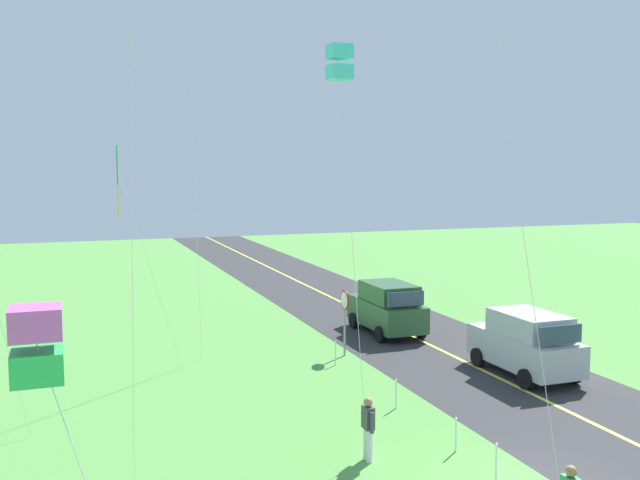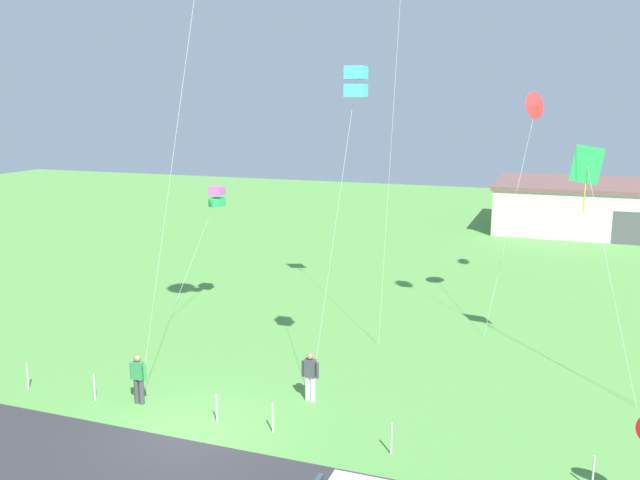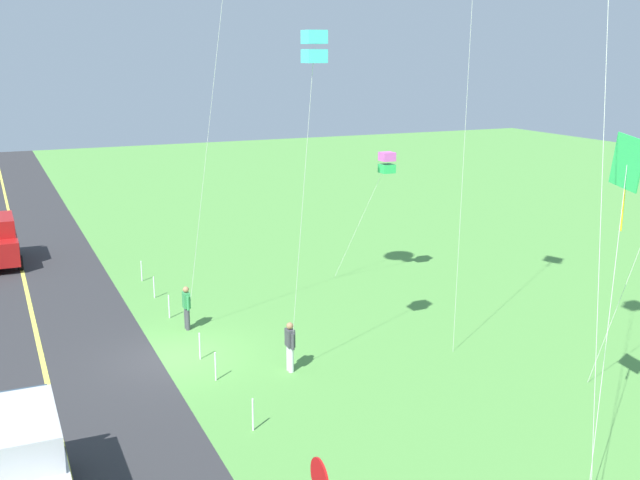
{
  "view_description": "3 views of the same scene",
  "coord_description": "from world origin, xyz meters",
  "views": [
    {
      "loc": [
        -12.95,
        9.9,
        7.22
      ],
      "look_at": [
        1.86,
        4.53,
        5.6
      ],
      "focal_mm": 39.94,
      "sensor_mm": 36.0,
      "label": 1
    },
    {
      "loc": [
        9.67,
        -15.58,
        9.26
      ],
      "look_at": [
        2.26,
        4.72,
        4.84
      ],
      "focal_mm": 38.01,
      "sensor_mm": 36.0,
      "label": 2
    },
    {
      "loc": [
        23.15,
        -5.09,
        9.63
      ],
      "look_at": [
        2.93,
        3.88,
        4.22
      ],
      "focal_mm": 42.72,
      "sensor_mm": 36.0,
      "label": 3
    }
  ],
  "objects": [
    {
      "name": "kite_red_low",
      "position": [
        3.87,
        3.29,
        9.79
      ],
      "size": [
        1.61,
        0.56,
        10.26
      ],
      "color": "silver",
      "rests_on": "ground"
    },
    {
      "name": "fence_post_6",
      "position": [
        10.78,
        0.7,
        0.45
      ],
      "size": [
        0.05,
        0.05,
        0.9
      ],
      "primitive_type": "cylinder",
      "color": "silver",
      "rests_on": "ground"
    },
    {
      "name": "warehouse_distant",
      "position": [
        13.94,
        37.43,
        1.75
      ],
      "size": [
        18.36,
        10.2,
        3.5
      ],
      "color": "beige",
      "rests_on": "ground"
    },
    {
      "name": "fence_post_2",
      "position": [
        -3.83,
        0.7,
        0.45
      ],
      "size": [
        0.05,
        0.05,
        0.9
      ],
      "primitive_type": "cylinder",
      "color": "silver",
      "rests_on": "ground"
    },
    {
      "name": "person_adult_companion",
      "position": [
        -2.4,
        1.02,
        0.86
      ],
      "size": [
        0.58,
        0.22,
        1.6
      ],
      "rotation": [
        0.0,
        0.0,
        1.81
      ],
      "color": "#3F3F47",
      "rests_on": "ground"
    },
    {
      "name": "fence_post_1",
      "position": [
        -6.49,
        0.7,
        0.45
      ],
      "size": [
        0.05,
        0.05,
        0.9
      ],
      "primitive_type": "cylinder",
      "color": "silver",
      "rests_on": "ground"
    },
    {
      "name": "kite_pink_drift",
      "position": [
        8.36,
        12.82,
        9.1
      ],
      "size": [
        1.84,
        2.47,
        9.69
      ],
      "color": "silver",
      "rests_on": "ground"
    },
    {
      "name": "fence_post_3",
      "position": [
        0.51,
        0.7,
        0.45
      ],
      "size": [
        0.05,
        0.05,
        0.9
      ],
      "primitive_type": "cylinder",
      "color": "silver",
      "rests_on": "ground"
    },
    {
      "name": "person_adult_near",
      "position": [
        2.55,
        3.03,
        0.86
      ],
      "size": [
        0.58,
        0.22,
        1.6
      ],
      "rotation": [
        0.0,
        0.0,
        1.81
      ],
      "color": "silver",
      "rests_on": "ground"
    },
    {
      "name": "ground_plane",
      "position": [
        0.0,
        0.0,
        -0.05
      ],
      "size": [
        120.0,
        120.0,
        0.1
      ],
      "primitive_type": "cube",
      "color": "#549342"
    },
    {
      "name": "fence_post_4",
      "position": [
        2.3,
        0.7,
        0.45
      ],
      "size": [
        0.05,
        0.05,
        0.9
      ],
      "primitive_type": "cylinder",
      "color": "silver",
      "rests_on": "ground"
    },
    {
      "name": "fence_post_5",
      "position": [
        5.76,
        0.7,
        0.45
      ],
      "size": [
        0.05,
        0.05,
        0.9
      ],
      "primitive_type": "cylinder",
      "color": "silver",
      "rests_on": "ground"
    },
    {
      "name": "kite_orange_near",
      "position": [
        -4.52,
        10.23,
        5.23
      ],
      "size": [
        1.91,
        1.93,
        5.67
      ],
      "color": "silver",
      "rests_on": "ground"
    },
    {
      "name": "kite_green_far",
      "position": [
        10.3,
        8.23,
        7.11
      ],
      "size": [
        2.47,
        2.27,
        7.9
      ],
      "color": "silver",
      "rests_on": "ground"
    }
  ]
}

